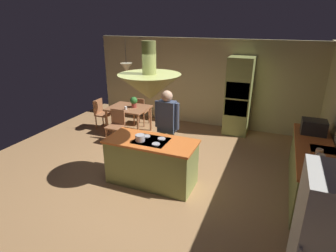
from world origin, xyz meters
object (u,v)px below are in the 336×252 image
at_px(oven_tower, 238,97).
at_px(cup_on_table, 126,108).
at_px(canister_flour, 320,159).
at_px(chair_by_back_wall, 140,109).
at_px(kitchen_island, 152,162).
at_px(dining_table, 129,111).
at_px(chair_facing_island, 116,124).
at_px(chair_at_corner, 101,112).
at_px(canister_sugar, 319,154).
at_px(person_at_island, 167,125).
at_px(cooking_pot_on_cooktop, 140,138).
at_px(microwave_on_counter, 314,127).
at_px(potted_plant_on_table, 134,102).

bearing_deg(oven_tower, cup_on_table, -153.68).
xyz_separation_m(cup_on_table, canister_flour, (4.50, -1.69, 0.18)).
height_order(oven_tower, chair_by_back_wall, oven_tower).
distance_m(kitchen_island, chair_by_back_wall, 3.25).
height_order(dining_table, chair_facing_island, chair_facing_island).
xyz_separation_m(chair_at_corner, cup_on_table, (0.97, -0.22, 0.30)).
xyz_separation_m(chair_by_back_wall, canister_sugar, (4.54, -2.40, 0.49)).
xyz_separation_m(person_at_island, cup_on_table, (-1.71, 1.21, -0.19)).
height_order(chair_facing_island, canister_sugar, canister_sugar).
distance_m(cup_on_table, cooking_pot_on_cooktop, 2.51).
distance_m(chair_by_back_wall, microwave_on_counter, 4.73).
bearing_deg(potted_plant_on_table, cup_on_table, -111.52).
bearing_deg(canister_sugar, dining_table, 159.12).
bearing_deg(chair_facing_island, microwave_on_counter, 1.24).
relative_size(potted_plant_on_table, canister_sugar, 1.71).
bearing_deg(oven_tower, chair_by_back_wall, -170.29).
distance_m(microwave_on_counter, cooking_pot_on_cooktop, 3.43).
distance_m(person_at_island, chair_by_back_wall, 2.77).
height_order(kitchen_island, cup_on_table, kitchen_island).
bearing_deg(chair_by_back_wall, microwave_on_counter, 164.85).
xyz_separation_m(chair_facing_island, cup_on_table, (0.04, 0.44, 0.30)).
relative_size(kitchen_island, chair_at_corner, 1.99).
height_order(oven_tower, canister_flour, oven_tower).
relative_size(chair_by_back_wall, canister_flour, 5.35).
bearing_deg(oven_tower, canister_flour, -60.34).
height_order(person_at_island, canister_flour, person_at_island).
relative_size(dining_table, microwave_on_counter, 2.38).
bearing_deg(microwave_on_counter, dining_table, 172.90).
xyz_separation_m(chair_facing_island, cooking_pot_on_cooktop, (1.54, -1.57, 0.48)).
bearing_deg(microwave_on_counter, canister_flour, -90.00).
distance_m(kitchen_island, cup_on_table, 2.53).
height_order(dining_table, canister_flour, canister_flour).
xyz_separation_m(canister_flour, microwave_on_counter, (0.00, 1.35, 0.06)).
distance_m(chair_by_back_wall, cup_on_table, 0.94).
bearing_deg(potted_plant_on_table, microwave_on_counter, -7.96).
distance_m(oven_tower, canister_flour, 3.52).
bearing_deg(microwave_on_counter, cooking_pot_on_cooktop, -150.98).
xyz_separation_m(canister_flour, cooking_pot_on_cooktop, (-3.00, -0.32, -0.00)).
height_order(dining_table, microwave_on_counter, microwave_on_counter).
xyz_separation_m(cup_on_table, canister_sugar, (4.50, -1.51, 0.19)).
distance_m(oven_tower, microwave_on_counter, 2.44).
height_order(chair_at_corner, microwave_on_counter, microwave_on_counter).
bearing_deg(cup_on_table, chair_at_corner, 167.13).
height_order(kitchen_island, oven_tower, oven_tower).
bearing_deg(kitchen_island, canister_sugar, 7.38).
bearing_deg(cup_on_table, oven_tower, 26.32).
xyz_separation_m(chair_by_back_wall, canister_flour, (4.54, -2.58, 0.48)).
relative_size(kitchen_island, canister_flour, 10.68).
bearing_deg(microwave_on_counter, potted_plant_on_table, 172.04).
relative_size(person_at_island, chair_facing_island, 1.98).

